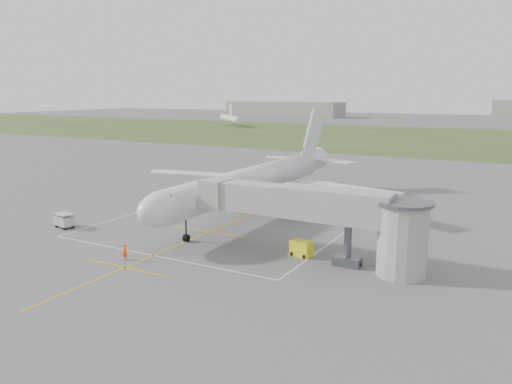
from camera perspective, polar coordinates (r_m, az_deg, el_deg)
The scene contains 11 objects.
ground at distance 67.23m, azimuth -0.54°, elevation -2.52°, with size 700.00×700.00×0.00m, color #505052.
grass_strip at distance 190.26m, azimuth 19.19°, elevation 5.82°, with size 700.00×120.00×0.02m, color #335324.
apron_markings at distance 62.39m, azimuth -3.18°, elevation -3.63°, with size 28.20×60.00×0.01m.
airliner at distance 66.97m, azimuth -0.24°, elevation 1.26°, with size 38.93×46.75×13.52m.
jet_bridge at distance 47.70m, azimuth 7.96°, elevation -2.53°, with size 23.40×5.00×7.20m.
gpu_unit at distance 50.30m, azimuth 5.21°, elevation -6.44°, with size 2.25×1.73×1.56m.
baggage_cart at distance 64.63m, azimuth -21.06°, elevation -3.04°, with size 2.74×1.94×1.75m.
ramp_worker_nose at distance 50.42m, azimuth -14.76°, elevation -6.70°, with size 0.58×0.38×1.59m, color #FC4307.
ramp_worker_wing at distance 76.30m, azimuth -6.96°, elevation -0.31°, with size 0.80×0.63×1.65m, color orange.
distant_hangars at distance 325.81m, azimuth 20.62°, elevation 8.65°, with size 345.00×49.00×12.00m.
distant_aircraft at distance 219.70m, azimuth 22.07°, elevation 7.21°, with size 232.91×38.63×8.85m.
Camera 1 is at (32.13, -56.84, 16.03)m, focal length 35.00 mm.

